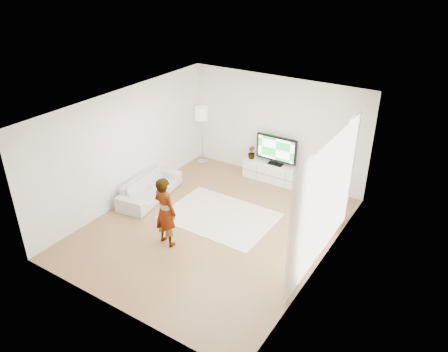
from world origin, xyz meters
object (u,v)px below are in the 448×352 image
Objects in this scene: television at (276,149)px; player at (165,212)px; sofa at (150,188)px; floor_lamp at (201,116)px; media_console at (275,173)px; rug at (220,216)px.

player is at bearing -99.41° from television.
television reaches higher than sofa.
floor_lamp is (-2.34, -0.09, 0.51)m from television.
media_console is 2.62m from floor_lamp.
player is (-0.37, -1.49, 0.78)m from rug.
sofa reaches higher than rug.
sofa is (-1.96, -0.21, 0.28)m from rug.
television is at bearing 83.60° from rug.
rug is 1.72m from player.
television is 3.43m from sofa.
television reaches higher than media_console.
media_console is 2.33m from rug.
floor_lamp reaches higher than rug.
player reaches higher than media_console.
television is 0.68× the size of floor_lamp.
rug is at bearing -47.18° from floor_lamp.
television is 0.74× the size of player.
rug is 1.99m from sofa.
floor_lamp reaches higher than sofa.
player is at bearing -104.02° from rug.
floor_lamp is at bearing -56.47° from player.
television is at bearing 90.00° from media_console.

